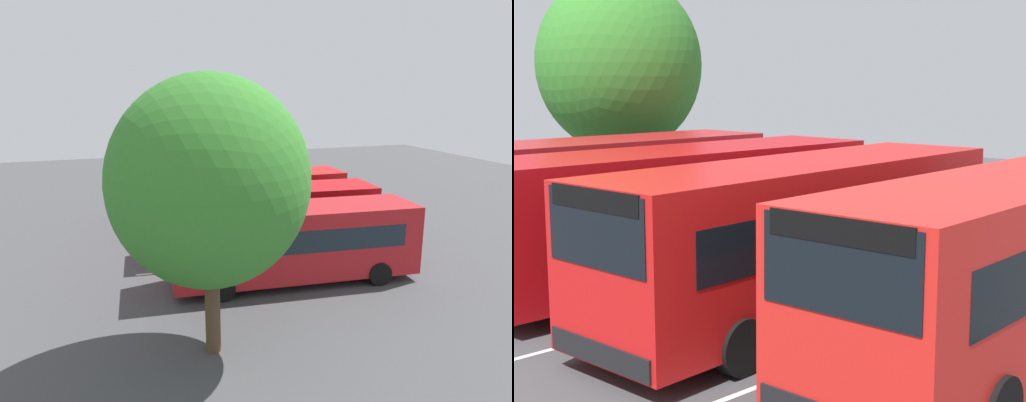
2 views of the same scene
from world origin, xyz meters
The scene contains 9 objects.
ground_plane centered at (0.00, 0.00, 0.00)m, with size 62.05×62.05×0.00m, color #424244.
bus_far_left centered at (0.09, -5.70, 1.67)m, with size 9.90×3.35×3.03m.
bus_center_left centered at (0.49, -2.02, 1.67)m, with size 9.91×3.44×3.03m.
bus_center_right centered at (0.83, 1.65, 1.67)m, with size 9.79×2.88×3.03m.
bus_far_right centered at (0.50, 5.68, 1.67)m, with size 9.79×2.88×3.03m.
depot_tree centered at (-4.24, -9.80, 5.06)m, with size 5.60×5.04×8.01m.
lane_stripe_outer_left centered at (0.00, -3.68, 0.00)m, with size 11.89×0.12×0.01m, color silver.
lane_stripe_inner_left centered at (0.00, 0.00, 0.00)m, with size 11.89×0.12×0.01m, color silver.
lane_stripe_inner_right centered at (0.00, 3.68, 0.00)m, with size 11.89×0.12×0.01m, color silver.
Camera 2 is at (12.47, 10.50, 4.54)m, focal length 54.47 mm.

